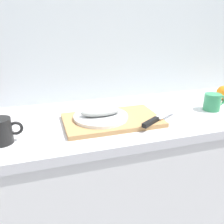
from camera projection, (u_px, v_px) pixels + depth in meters
The scene contains 9 objects.
back_wall at pixel (109, 38), 1.37m from camera, with size 3.20×0.05×2.50m, color silver.
kitchen_counter at pixel (127, 188), 1.36m from camera, with size 2.00×0.60×0.90m.
cutting_board at pixel (112, 120), 1.11m from camera, with size 0.44×0.27×0.02m, color tan.
white_plate at pixel (101, 117), 1.11m from camera, with size 0.25×0.25×0.01m, color white.
fish_fillet at pixel (101, 111), 1.10m from camera, with size 0.19×0.08×0.04m, color #999E99.
chef_knife at pixel (157, 119), 1.08m from camera, with size 0.26×0.18×0.02m.
coffee_mug_0 at pixel (213, 102), 1.26m from camera, with size 0.13×0.09×0.09m.
coffee_mug_1 at pixel (1, 131), 0.91m from camera, with size 0.13×0.09×0.10m.
orange_0 at pixel (224, 93), 1.43m from camera, with size 0.08×0.08×0.08m, color orange.
Camera 1 is at (-0.41, -1.04, 1.34)m, focal length 38.46 mm.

